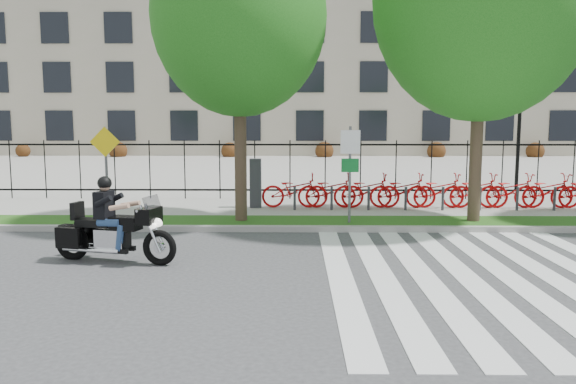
{
  "coord_description": "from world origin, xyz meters",
  "views": [
    {
      "loc": [
        1.4,
        -9.85,
        2.74
      ],
      "look_at": [
        1.22,
        3.0,
        1.15
      ],
      "focal_mm": 35.0,
      "sensor_mm": 36.0,
      "label": 1
    }
  ],
  "objects": [
    {
      "name": "grass_verge",
      "position": [
        0.0,
        4.95,
        0.07
      ],
      "size": [
        60.0,
        1.5,
        0.15
      ],
      "primitive_type": "cube",
      "color": "#1E4A12",
      "rests_on": "ground"
    },
    {
      "name": "motorcycle_rider",
      "position": [
        -2.19,
        0.94,
        0.68
      ],
      "size": [
        2.62,
        1.12,
        2.05
      ],
      "color": "black",
      "rests_on": "ground"
    },
    {
      "name": "sign_pole_regulatory",
      "position": [
        2.79,
        4.58,
        1.74
      ],
      "size": [
        0.5,
        0.09,
        2.5
      ],
      "color": "#59595B",
      "rests_on": "grass_verge"
    },
    {
      "name": "sign_pole_warning",
      "position": [
        -3.52,
        4.58,
        1.74
      ],
      "size": [
        0.78,
        0.09,
        2.49
      ],
      "color": "#59595B",
      "rests_on": "grass_verge"
    },
    {
      "name": "crosswalk_stripes",
      "position": [
        4.83,
        0.0,
        0.01
      ],
      "size": [
        5.7,
        8.0,
        0.01
      ],
      "primitive_type": null,
      "color": "silver",
      "rests_on": "ground"
    },
    {
      "name": "iron_fence",
      "position": [
        0.0,
        9.2,
        1.15
      ],
      "size": [
        30.0,
        0.06,
        2.0
      ],
      "primitive_type": null,
      "color": "black",
      "rests_on": "sidewalk"
    },
    {
      "name": "plaza",
      "position": [
        0.0,
        25.0,
        0.05
      ],
      "size": [
        80.0,
        34.0,
        0.1
      ],
      "primitive_type": "cube",
      "color": "gray",
      "rests_on": "ground"
    },
    {
      "name": "curb",
      "position": [
        0.0,
        4.1,
        0.07
      ],
      "size": [
        60.0,
        0.2,
        0.15
      ],
      "primitive_type": "cube",
      "color": "#999690",
      "rests_on": "ground"
    },
    {
      "name": "sidewalk",
      "position": [
        0.0,
        7.45,
        0.07
      ],
      "size": [
        60.0,
        3.5,
        0.15
      ],
      "primitive_type": "cube",
      "color": "gray",
      "rests_on": "ground"
    },
    {
      "name": "lamp_post_right",
      "position": [
        10.0,
        12.0,
        3.21
      ],
      "size": [
        1.06,
        0.7,
        4.25
      ],
      "color": "black",
      "rests_on": "ground"
    },
    {
      "name": "office_building",
      "position": [
        0.0,
        44.92,
        9.97
      ],
      "size": [
        60.0,
        21.9,
        20.15
      ],
      "color": "#9E977F",
      "rests_on": "ground"
    },
    {
      "name": "ground",
      "position": [
        0.0,
        0.0,
        0.0
      ],
      "size": [
        120.0,
        120.0,
        0.0
      ],
      "primitive_type": "plane",
      "color": "#363638",
      "rests_on": "ground"
    },
    {
      "name": "street_tree_1",
      "position": [
        -0.06,
        4.95,
        5.46
      ],
      "size": [
        4.51,
        4.51,
        7.92
      ],
      "color": "#3C2920",
      "rests_on": "grass_verge"
    },
    {
      "name": "bike_share_station",
      "position": [
        5.71,
        7.2,
        0.68
      ],
      "size": [
        11.19,
        0.89,
        1.5
      ],
      "color": "#2D2D33",
      "rests_on": "sidewalk"
    }
  ]
}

